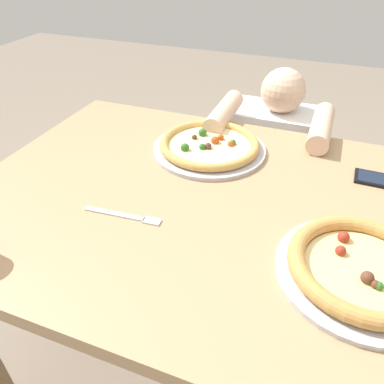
{
  "coord_description": "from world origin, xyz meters",
  "views": [
    {
      "loc": [
        0.26,
        -0.76,
        1.34
      ],
      "look_at": [
        -0.01,
        -0.03,
        0.78
      ],
      "focal_mm": 35.16,
      "sensor_mm": 36.0,
      "label": 1
    }
  ],
  "objects_px": {
    "pizza_near": "(361,268)",
    "cell_phone": "(383,181)",
    "pizza_far": "(209,146)",
    "diner_seated": "(270,178)",
    "fork": "(126,216)"
  },
  "relations": [
    {
      "from": "cell_phone",
      "to": "pizza_far",
      "type": "bearing_deg",
      "value": -179.37
    },
    {
      "from": "pizza_near",
      "to": "pizza_far",
      "type": "xyz_separation_m",
      "value": [
        -0.46,
        0.39,
        -0.0
      ]
    },
    {
      "from": "fork",
      "to": "cell_phone",
      "type": "distance_m",
      "value": 0.71
    },
    {
      "from": "pizza_far",
      "to": "diner_seated",
      "type": "bearing_deg",
      "value": 71.45
    },
    {
      "from": "pizza_near",
      "to": "diner_seated",
      "type": "relative_size",
      "value": 0.38
    },
    {
      "from": "cell_phone",
      "to": "fork",
      "type": "bearing_deg",
      "value": -146.7
    },
    {
      "from": "diner_seated",
      "to": "cell_phone",
      "type": "bearing_deg",
      "value": -50.47
    },
    {
      "from": "pizza_far",
      "to": "fork",
      "type": "xyz_separation_m",
      "value": [
        -0.09,
        -0.39,
        -0.02
      ]
    },
    {
      "from": "diner_seated",
      "to": "pizza_far",
      "type": "bearing_deg",
      "value": -108.55
    },
    {
      "from": "fork",
      "to": "diner_seated",
      "type": "xyz_separation_m",
      "value": [
        0.23,
        0.83,
        -0.35
      ]
    },
    {
      "from": "pizza_near",
      "to": "cell_phone",
      "type": "height_order",
      "value": "pizza_near"
    },
    {
      "from": "diner_seated",
      "to": "pizza_near",
      "type": "bearing_deg",
      "value": -69.74
    },
    {
      "from": "pizza_far",
      "to": "diner_seated",
      "type": "height_order",
      "value": "diner_seated"
    },
    {
      "from": "fork",
      "to": "diner_seated",
      "type": "bearing_deg",
      "value": 74.25
    },
    {
      "from": "pizza_near",
      "to": "cell_phone",
      "type": "xyz_separation_m",
      "value": [
        0.06,
        0.39,
        -0.02
      ]
    }
  ]
}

